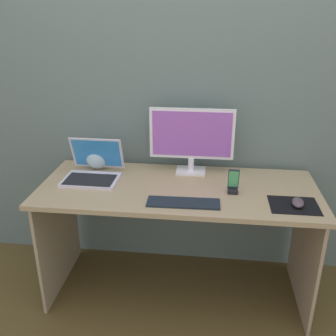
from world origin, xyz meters
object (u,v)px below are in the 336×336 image
Objects in this scene: monitor at (192,138)px; fishbowl at (97,158)px; laptop at (93,171)px; mouse at (298,203)px; keyboard_external at (183,203)px; phone_in_dock at (233,184)px.

fishbowl is at bearing -179.49° from monitor.
fishbowl is (-0.02, 0.16, 0.02)m from laptop.
fishbowl is 1.46× the size of mouse.
monitor reaches higher than keyboard_external.
mouse is 0.35m from phone_in_dock.
fishbowl is 1.05× the size of phone_in_dock.
laptop is 3.25× the size of mouse.
monitor is 1.34× the size of keyboard_external.
fishbowl is at bearing 142.76° from keyboard_external.
laptop is 2.22× the size of fishbowl.
keyboard_external is 0.59m from mouse.
keyboard_external is (0.58, -0.42, -0.06)m from fishbowl.
monitor is at bearing 15.60° from laptop.
laptop reaches higher than fishbowl.
keyboard_external is at bearing -168.72° from mouse.
laptop is 1.17m from mouse.
fishbowl is 1.23m from mouse.
laptop is (-0.58, -0.16, -0.18)m from monitor.
laptop is 0.16m from fishbowl.
laptop reaches higher than mouse.
monitor is at bearing 0.51° from fishbowl.
keyboard_external is (-0.01, -0.43, -0.22)m from monitor.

